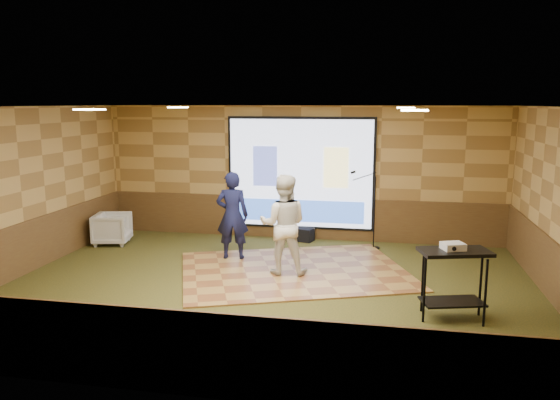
% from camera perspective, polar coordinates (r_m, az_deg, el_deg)
% --- Properties ---
extents(ground, '(9.00, 9.00, 0.00)m').
position_cam_1_polar(ground, '(9.26, -1.28, -9.17)').
color(ground, '#2E3518').
rests_on(ground, ground).
extents(room_shell, '(9.04, 7.04, 3.02)m').
position_cam_1_polar(room_shell, '(8.79, -1.33, 3.81)').
color(room_shell, tan).
rests_on(room_shell, ground).
extents(wainscot_back, '(9.00, 0.04, 0.95)m').
position_cam_1_polar(wainscot_back, '(12.43, 2.13, -1.87)').
color(wainscot_back, '#52331B').
rests_on(wainscot_back, ground).
extents(wainscot_front, '(9.00, 0.04, 0.95)m').
position_cam_1_polar(wainscot_front, '(5.98, -8.69, -15.64)').
color(wainscot_front, '#52331B').
rests_on(wainscot_front, ground).
extents(wainscot_left, '(0.04, 7.00, 0.95)m').
position_cam_1_polar(wainscot_left, '(10.95, -24.92, -4.49)').
color(wainscot_left, '#52331B').
rests_on(wainscot_left, ground).
extents(wainscot_right, '(0.04, 7.00, 0.95)m').
position_cam_1_polar(wainscot_right, '(9.29, 27.05, -7.17)').
color(wainscot_right, '#52331B').
rests_on(wainscot_right, ground).
extents(projector_screen, '(3.32, 0.06, 2.52)m').
position_cam_1_polar(projector_screen, '(12.22, 2.13, 2.68)').
color(projector_screen, black).
rests_on(projector_screen, room_shell).
extents(downlight_nw, '(0.32, 0.32, 0.02)m').
position_cam_1_polar(downlight_nw, '(11.11, -10.62, 9.50)').
color(downlight_nw, beige).
rests_on(downlight_nw, room_shell).
extents(downlight_ne, '(0.32, 0.32, 0.02)m').
position_cam_1_polar(downlight_ne, '(10.34, 13.03, 9.37)').
color(downlight_ne, beige).
rests_on(downlight_ne, room_shell).
extents(downlight_sw, '(0.32, 0.32, 0.02)m').
position_cam_1_polar(downlight_sw, '(8.13, -19.27, 8.92)').
color(downlight_sw, beige).
rests_on(downlight_sw, room_shell).
extents(downlight_se, '(0.32, 0.32, 0.02)m').
position_cam_1_polar(downlight_se, '(7.04, 13.88, 9.08)').
color(downlight_se, beige).
rests_on(downlight_se, room_shell).
extents(dance_floor, '(4.87, 4.32, 0.03)m').
position_cam_1_polar(dance_floor, '(10.12, 1.47, -7.39)').
color(dance_floor, '#A87C3D').
rests_on(dance_floor, ground).
extents(player_left, '(0.69, 0.51, 1.72)m').
position_cam_1_polar(player_left, '(10.70, -5.00, -1.61)').
color(player_left, '#13163B').
rests_on(player_left, dance_floor).
extents(player_right, '(0.94, 0.77, 1.79)m').
position_cam_1_polar(player_right, '(9.72, 0.36, -2.57)').
color(player_right, silver).
rests_on(player_right, dance_floor).
extents(av_table, '(0.97, 0.51, 1.02)m').
position_cam_1_polar(av_table, '(8.17, 17.71, -7.00)').
color(av_table, black).
rests_on(av_table, ground).
extents(projector, '(0.37, 0.34, 0.10)m').
position_cam_1_polar(projector, '(8.09, 17.63, -4.62)').
color(projector, silver).
rests_on(projector, av_table).
extents(mic_stand, '(0.65, 0.27, 1.66)m').
position_cam_1_polar(mic_stand, '(11.73, 9.51, -2.64)').
color(mic_stand, black).
rests_on(mic_stand, ground).
extents(banquet_chair, '(0.89, 0.87, 0.68)m').
position_cam_1_polar(banquet_chair, '(12.51, -17.11, -2.88)').
color(banquet_chair, gray).
rests_on(banquet_chair, ground).
extents(duffel_bag, '(0.54, 0.43, 0.29)m').
position_cam_1_polar(duffel_bag, '(12.27, 2.37, -3.61)').
color(duffel_bag, black).
rests_on(duffel_bag, ground).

